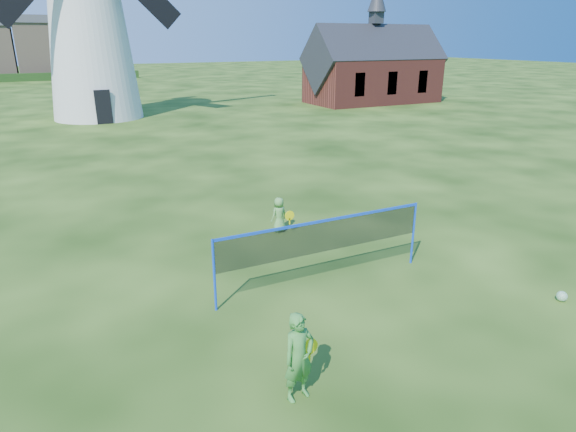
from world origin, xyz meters
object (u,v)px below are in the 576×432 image
at_px(badminton_net, 324,237).
at_px(player_boy, 279,215).
at_px(chapel, 373,70).
at_px(play_ball, 562,296).
at_px(windmill, 88,23).
at_px(player_girl, 299,357).

bearing_deg(badminton_net, player_boy, 81.18).
relative_size(chapel, play_ball, 51.91).
bearing_deg(badminton_net, chapel, 52.54).
distance_m(windmill, badminton_net, 28.79).
xyz_separation_m(player_boy, play_ball, (3.58, -6.22, -0.39)).
height_order(player_girl, play_ball, player_girl).
distance_m(chapel, badminton_net, 34.41).
bearing_deg(windmill, player_girl, -91.45).
distance_m(chapel, player_boy, 31.53).
distance_m(badminton_net, player_boy, 3.43).
xyz_separation_m(badminton_net, player_boy, (0.52, 3.33, -0.64)).
bearing_deg(chapel, badminton_net, -127.46).
bearing_deg(play_ball, player_boy, 119.94).
height_order(chapel, play_ball, chapel).
distance_m(badminton_net, play_ball, 5.12).
distance_m(badminton_net, player_girl, 3.76).
relative_size(windmill, play_ball, 77.18).
relative_size(badminton_net, player_boy, 5.01).
bearing_deg(windmill, player_boy, -85.60).
relative_size(windmill, badminton_net, 3.36).
bearing_deg(play_ball, windmill, 100.01).
bearing_deg(player_girl, badminton_net, 44.51).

